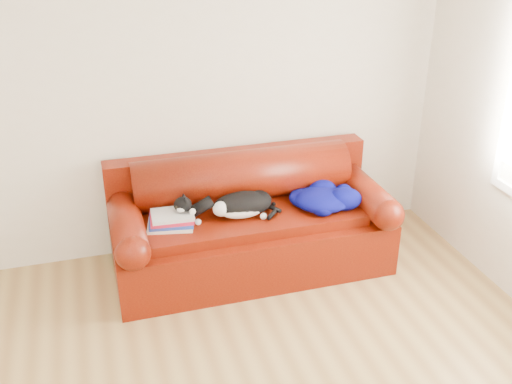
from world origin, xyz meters
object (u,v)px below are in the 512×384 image
at_px(sofa_base, 251,240).
at_px(book_stack, 171,220).
at_px(cat, 242,205).
at_px(blanket, 324,198).

bearing_deg(sofa_base, book_stack, -173.69).
xyz_separation_m(sofa_base, cat, (-0.09, -0.07, 0.35)).
relative_size(sofa_base, cat, 3.26).
bearing_deg(blanket, book_stack, 178.74).
bearing_deg(book_stack, cat, -0.13).
bearing_deg(book_stack, blanket, -1.26).
bearing_deg(blanket, cat, 177.82).
relative_size(book_stack, cat, 0.57).
bearing_deg(cat, blanket, -5.11).
bearing_deg(cat, sofa_base, 35.92).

